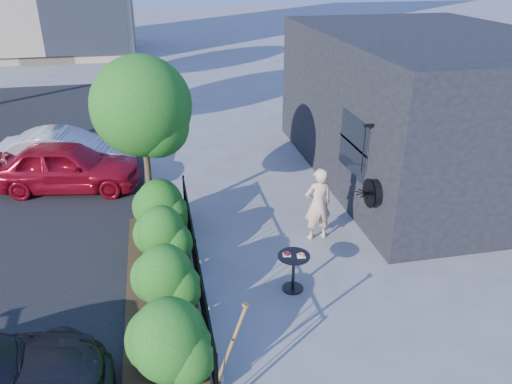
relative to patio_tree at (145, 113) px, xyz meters
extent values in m
plane|color=gray|center=(2.24, -2.76, -2.76)|extent=(120.00, 120.00, 0.00)
cube|color=black|center=(7.74, 1.74, -0.76)|extent=(6.00, 9.00, 4.00)
cube|color=black|center=(4.75, -0.36, -0.96)|extent=(0.04, 1.60, 1.40)
cube|color=black|center=(4.75, -0.36, -0.96)|extent=(0.05, 1.70, 0.06)
cylinder|color=black|center=(4.66, -1.86, -1.51)|extent=(0.18, 0.60, 0.60)
cylinder|color=black|center=(4.56, -1.86, -1.51)|extent=(0.03, 0.64, 0.64)
cube|color=black|center=(4.64, -1.36, -0.16)|extent=(0.25, 0.06, 0.06)
cylinder|color=black|center=(4.56, -1.36, -0.71)|extent=(0.02, 0.02, 1.05)
cylinder|color=black|center=(0.74, -5.76, -2.21)|extent=(0.05, 0.05, 1.10)
cylinder|color=black|center=(0.74, -2.76, -2.21)|extent=(0.05, 0.05, 1.10)
cylinder|color=black|center=(0.74, 0.24, -2.21)|extent=(0.05, 0.05, 1.10)
cube|color=black|center=(0.74, -2.76, -1.70)|extent=(0.03, 6.00, 0.03)
cube|color=black|center=(0.74, -2.76, -2.66)|extent=(0.03, 6.00, 0.03)
cylinder|color=black|center=(0.74, -5.66, -2.21)|extent=(0.02, 0.02, 1.04)
cylinder|color=black|center=(0.74, -5.46, -2.21)|extent=(0.02, 0.02, 1.04)
cylinder|color=black|center=(0.74, -5.26, -2.21)|extent=(0.02, 0.02, 1.04)
cylinder|color=black|center=(0.74, -5.06, -2.21)|extent=(0.02, 0.02, 1.04)
cylinder|color=black|center=(0.74, -4.86, -2.21)|extent=(0.02, 0.02, 1.04)
cylinder|color=black|center=(0.74, -4.66, -2.21)|extent=(0.02, 0.02, 1.04)
cylinder|color=black|center=(0.74, -4.46, -2.21)|extent=(0.02, 0.02, 1.04)
cylinder|color=black|center=(0.74, -4.26, -2.21)|extent=(0.02, 0.02, 1.04)
cylinder|color=black|center=(0.74, -4.06, -2.21)|extent=(0.02, 0.02, 1.04)
cylinder|color=black|center=(0.74, -3.86, -2.21)|extent=(0.02, 0.02, 1.04)
cylinder|color=black|center=(0.74, -3.66, -2.21)|extent=(0.02, 0.02, 1.04)
cylinder|color=black|center=(0.74, -3.46, -2.21)|extent=(0.02, 0.02, 1.04)
cylinder|color=black|center=(0.74, -3.26, -2.21)|extent=(0.02, 0.02, 1.04)
cylinder|color=black|center=(0.74, -3.06, -2.21)|extent=(0.02, 0.02, 1.04)
cylinder|color=black|center=(0.74, -2.86, -2.21)|extent=(0.02, 0.02, 1.04)
cylinder|color=black|center=(0.74, -2.66, -2.21)|extent=(0.02, 0.02, 1.04)
cylinder|color=black|center=(0.74, -2.46, -2.21)|extent=(0.02, 0.02, 1.04)
cylinder|color=black|center=(0.74, -2.26, -2.21)|extent=(0.02, 0.02, 1.04)
cylinder|color=black|center=(0.74, -2.06, -2.21)|extent=(0.02, 0.02, 1.04)
cylinder|color=black|center=(0.74, -1.86, -2.21)|extent=(0.02, 0.02, 1.04)
cylinder|color=black|center=(0.74, -1.66, -2.21)|extent=(0.02, 0.02, 1.04)
cylinder|color=black|center=(0.74, -1.46, -2.21)|extent=(0.02, 0.02, 1.04)
cylinder|color=black|center=(0.74, -1.26, -2.21)|extent=(0.02, 0.02, 1.04)
cylinder|color=black|center=(0.74, -1.06, -2.21)|extent=(0.02, 0.02, 1.04)
cylinder|color=black|center=(0.74, -0.86, -2.21)|extent=(0.02, 0.02, 1.04)
cylinder|color=black|center=(0.74, -0.66, -2.21)|extent=(0.02, 0.02, 1.04)
cylinder|color=black|center=(0.74, -0.46, -2.21)|extent=(0.02, 0.02, 1.04)
cylinder|color=black|center=(0.74, -0.26, -2.21)|extent=(0.02, 0.02, 1.04)
cylinder|color=black|center=(0.74, -0.06, -2.21)|extent=(0.02, 0.02, 1.04)
cylinder|color=black|center=(0.74, 0.14, -2.21)|extent=(0.02, 0.02, 1.04)
cube|color=#382616|center=(0.04, -2.76, -2.72)|extent=(1.30, 6.00, 0.08)
ellipsoid|color=#155D15|center=(0.14, -4.96, -2.06)|extent=(1.10, 1.10, 1.24)
ellipsoid|color=#155D15|center=(0.14, -3.36, -2.06)|extent=(1.10, 1.10, 1.24)
ellipsoid|color=#155D15|center=(0.14, -1.86, -2.06)|extent=(1.10, 1.10, 1.24)
ellipsoid|color=#155D15|center=(0.14, -0.46, -2.06)|extent=(1.10, 1.10, 1.24)
cylinder|color=#3F2B19|center=(-0.06, 0.04, -1.56)|extent=(0.14, 0.14, 2.40)
sphere|color=#155D15|center=(-0.06, 0.04, 0.08)|extent=(2.20, 2.20, 2.20)
sphere|color=#155D15|center=(0.24, -0.16, -0.25)|extent=(1.43, 1.43, 1.43)
cylinder|color=black|center=(2.54, -3.16, -2.01)|extent=(0.61, 0.61, 0.03)
cylinder|color=black|center=(2.54, -3.16, -2.39)|extent=(0.06, 0.06, 0.73)
cylinder|color=black|center=(2.54, -3.16, -2.75)|extent=(0.41, 0.41, 0.03)
cube|color=white|center=(2.41, -3.12, -1.99)|extent=(0.18, 0.18, 0.01)
cube|color=white|center=(2.66, -3.22, -1.99)|extent=(0.18, 0.18, 0.01)
torus|color=#540E13|center=(2.41, -3.12, -1.97)|extent=(0.14, 0.14, 0.04)
torus|color=#B2754C|center=(2.66, -3.22, -1.97)|extent=(0.14, 0.14, 0.04)
imported|color=beige|center=(3.59, -1.39, -1.91)|extent=(0.66, 0.46, 1.71)
cylinder|color=brown|center=(1.02, -5.31, -1.94)|extent=(0.50, 0.05, 1.34)
cube|color=gray|center=(0.81, -5.31, -2.65)|extent=(0.12, 0.20, 0.28)
cylinder|color=brown|center=(1.23, -5.31, -1.28)|extent=(0.12, 0.11, 0.07)
imported|color=#A50D21|center=(-2.27, 2.51, -2.09)|extent=(4.14, 2.21, 1.34)
imported|color=#A9A9AE|center=(-2.46, 3.77, -2.13)|extent=(4.00, 1.85, 1.27)
camera|label=1|loc=(0.24, -10.78, 3.10)|focal=35.00mm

